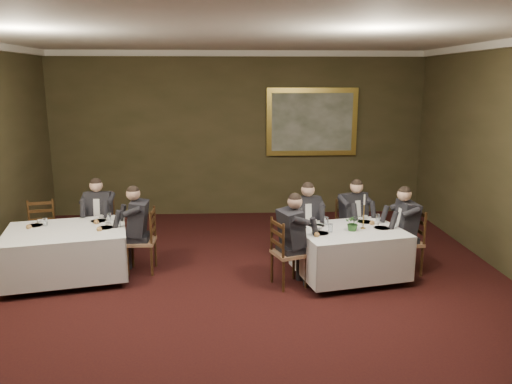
{
  "coord_description": "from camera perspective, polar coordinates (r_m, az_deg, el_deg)",
  "views": [
    {
      "loc": [
        -0.15,
        -5.75,
        2.93
      ],
      "look_at": [
        0.24,
        2.05,
        1.15
      ],
      "focal_mm": 35.0,
      "sensor_mm": 36.0,
      "label": 1
    }
  ],
  "objects": [
    {
      "name": "ground",
      "position": [
        6.45,
        -1.24,
        -14.17
      ],
      "size": [
        10.0,
        10.0,
        0.0
      ],
      "primitive_type": "plane",
      "color": "black",
      "rests_on": "ground"
    },
    {
      "name": "ceiling",
      "position": [
        5.78,
        -1.42,
        18.51
      ],
      "size": [
        8.0,
        10.0,
        0.1
      ],
      "primitive_type": "cube",
      "color": "silver",
      "rests_on": "back_wall"
    },
    {
      "name": "back_wall",
      "position": [
        10.81,
        -2.06,
        6.56
      ],
      "size": [
        8.0,
        0.1,
        3.5
      ],
      "primitive_type": "cube",
      "color": "#332F19",
      "rests_on": "ground"
    },
    {
      "name": "crown_molding",
      "position": [
        5.77,
        -1.42,
        17.92
      ],
      "size": [
        8.0,
        10.0,
        0.12
      ],
      "color": "white",
      "rests_on": "back_wall"
    },
    {
      "name": "table_main",
      "position": [
        7.57,
        10.63,
        -6.52
      ],
      "size": [
        1.73,
        1.46,
        0.67
      ],
      "rotation": [
        0.0,
        0.0,
        0.22
      ],
      "color": "black",
      "rests_on": "ground"
    },
    {
      "name": "table_second",
      "position": [
        7.94,
        -20.78,
        -6.22
      ],
      "size": [
        1.97,
        1.66,
        0.67
      ],
      "rotation": [
        0.0,
        0.0,
        0.23
      ],
      "color": "black",
      "rests_on": "ground"
    },
    {
      "name": "chair_main_backleft",
      "position": [
        8.14,
        5.62,
        -6.19
      ],
      "size": [
        0.49,
        0.47,
        1.0
      ],
      "rotation": [
        0.0,
        0.0,
        3.26
      ],
      "color": "#8B6647",
      "rests_on": "ground"
    },
    {
      "name": "diner_main_backleft",
      "position": [
        8.06,
        5.68,
        -4.68
      ],
      "size": [
        0.45,
        0.52,
        1.35
      ],
      "rotation": [
        0.0,
        0.0,
        3.26
      ],
      "color": "black",
      "rests_on": "chair_main_backleft"
    },
    {
      "name": "chair_main_backright",
      "position": [
        8.45,
        10.78,
        -5.64
      ],
      "size": [
        0.56,
        0.55,
        1.0
      ],
      "rotation": [
        0.0,
        0.0,
        3.52
      ],
      "color": "#8B6647",
      "rests_on": "ground"
    },
    {
      "name": "diner_main_backright",
      "position": [
        8.37,
        10.89,
        -4.18
      ],
      "size": [
        0.55,
        0.59,
        1.35
      ],
      "rotation": [
        0.0,
        0.0,
        3.52
      ],
      "color": "black",
      "rests_on": "chair_main_backright"
    },
    {
      "name": "chair_main_endleft",
      "position": [
        7.27,
        3.69,
        -8.51
      ],
      "size": [
        0.55,
        0.56,
        1.0
      ],
      "rotation": [
        0.0,
        0.0,
        -1.21
      ],
      "color": "#8B6647",
      "rests_on": "ground"
    },
    {
      "name": "diner_main_endleft",
      "position": [
        7.2,
        3.8,
        -6.8
      ],
      "size": [
        0.59,
        0.54,
        1.35
      ],
      "rotation": [
        0.0,
        0.0,
        -1.21
      ],
      "color": "black",
      "rests_on": "chair_main_endleft"
    },
    {
      "name": "chair_main_endright",
      "position": [
        8.07,
        16.77,
        -6.87
      ],
      "size": [
        0.46,
        0.47,
        1.0
      ],
      "rotation": [
        0.0,
        0.0,
        1.65
      ],
      "color": "#8B6647",
      "rests_on": "ground"
    },
    {
      "name": "diner_main_endright",
      "position": [
        7.99,
        16.8,
        -5.33
      ],
      "size": [
        0.51,
        0.44,
        1.35
      ],
      "rotation": [
        0.0,
        0.0,
        1.65
      ],
      "color": "black",
      "rests_on": "chair_main_endright"
    },
    {
      "name": "chair_sec_backleft",
      "position": [
        8.88,
        -23.22,
        -5.56
      ],
      "size": [
        0.52,
        0.51,
        1.0
      ],
      "rotation": [
        0.0,
        0.0,
        3.36
      ],
      "color": "#8B6647",
      "rests_on": "ground"
    },
    {
      "name": "chair_sec_backright",
      "position": [
        8.8,
        -17.24,
        -5.25
      ],
      "size": [
        0.44,
        0.42,
        1.0
      ],
      "rotation": [
        0.0,
        0.0,
        3.14
      ],
      "color": "#8B6647",
      "rests_on": "ground"
    },
    {
      "name": "diner_sec_backright",
      "position": [
        8.72,
        -17.36,
        -3.85
      ],
      "size": [
        0.42,
        0.48,
        1.35
      ],
      "rotation": [
        0.0,
        0.0,
        3.14
      ],
      "color": "black",
      "rests_on": "chair_sec_backright"
    },
    {
      "name": "chair_sec_endright",
      "position": [
        7.96,
        -12.84,
        -6.9
      ],
      "size": [
        0.42,
        0.44,
        1.0
      ],
      "rotation": [
        0.0,
        0.0,
        1.57
      ],
      "color": "#8B6647",
      "rests_on": "ground"
    },
    {
      "name": "diner_sec_endright",
      "position": [
        7.89,
        -13.01,
        -5.34
      ],
      "size": [
        0.48,
        0.42,
        1.35
      ],
      "rotation": [
        0.0,
        0.0,
        1.57
      ],
      "color": "black",
      "rests_on": "chair_sec_endright"
    },
    {
      "name": "centerpiece",
      "position": [
        7.39,
        11.06,
        -3.38
      ],
      "size": [
        0.26,
        0.23,
        0.26
      ],
      "primitive_type": "imported",
      "rotation": [
        0.0,
        0.0,
        -0.13
      ],
      "color": "#2D5926",
      "rests_on": "table_main"
    },
    {
      "name": "candlestick",
      "position": [
        7.51,
        12.2,
        -2.67
      ],
      "size": [
        0.08,
        0.08,
        0.53
      ],
      "color": "#AB8134",
      "rests_on": "table_main"
    },
    {
      "name": "place_setting_table_main",
      "position": [
        7.61,
        7.29,
        -3.55
      ],
      "size": [
        0.33,
        0.31,
        0.14
      ],
      "color": "white",
      "rests_on": "table_main"
    },
    {
      "name": "place_setting_table_second",
      "position": [
        8.25,
        -23.56,
        -3.25
      ],
      "size": [
        0.33,
        0.31,
        0.14
      ],
      "color": "white",
      "rests_on": "table_second"
    },
    {
      "name": "painting",
      "position": [
        10.86,
        6.4,
        7.96
      ],
      "size": [
        1.95,
        0.09,
        1.44
      ],
      "color": "gold",
      "rests_on": "back_wall"
    }
  ]
}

